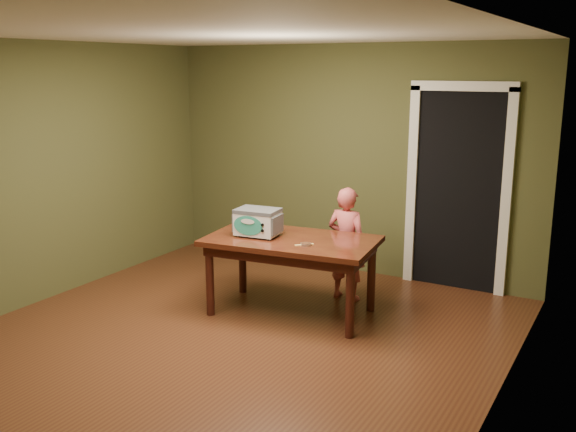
# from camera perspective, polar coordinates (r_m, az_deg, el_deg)

# --- Properties ---
(floor) EXTENTS (5.00, 5.00, 0.00)m
(floor) POSITION_cam_1_polar(r_m,az_deg,el_deg) (5.67, -5.82, -11.32)
(floor) COLOR #532D17
(floor) RESTS_ON ground
(room_shell) EXTENTS (4.52, 5.02, 2.61)m
(room_shell) POSITION_cam_1_polar(r_m,az_deg,el_deg) (5.20, -6.25, 6.06)
(room_shell) COLOR #444726
(room_shell) RESTS_ON ground
(doorway) EXTENTS (1.10, 0.66, 2.25)m
(doorway) POSITION_cam_1_polar(r_m,az_deg,el_deg) (7.29, 15.48, 2.49)
(doorway) COLOR black
(doorway) RESTS_ON ground
(dining_table) EXTENTS (1.70, 1.09, 0.75)m
(dining_table) POSITION_cam_1_polar(r_m,az_deg,el_deg) (6.12, 0.30, -2.90)
(dining_table) COLOR #39140D
(dining_table) RESTS_ON floor
(toy_oven) EXTENTS (0.46, 0.34, 0.27)m
(toy_oven) POSITION_cam_1_polar(r_m,az_deg,el_deg) (6.16, -2.71, -0.47)
(toy_oven) COLOR #4C4F54
(toy_oven) RESTS_ON dining_table
(baking_pan) EXTENTS (0.10, 0.10, 0.02)m
(baking_pan) POSITION_cam_1_polar(r_m,az_deg,el_deg) (5.86, 1.60, -2.51)
(baking_pan) COLOR silver
(baking_pan) RESTS_ON dining_table
(spatula) EXTENTS (0.14, 0.15, 0.01)m
(spatula) POSITION_cam_1_polar(r_m,az_deg,el_deg) (5.87, 1.46, -2.57)
(spatula) COLOR #FCD26D
(spatula) RESTS_ON dining_table
(child) EXTENTS (0.44, 0.31, 1.17)m
(child) POSITION_cam_1_polar(r_m,az_deg,el_deg) (6.55, 5.24, -2.47)
(child) COLOR #CB5354
(child) RESTS_ON floor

